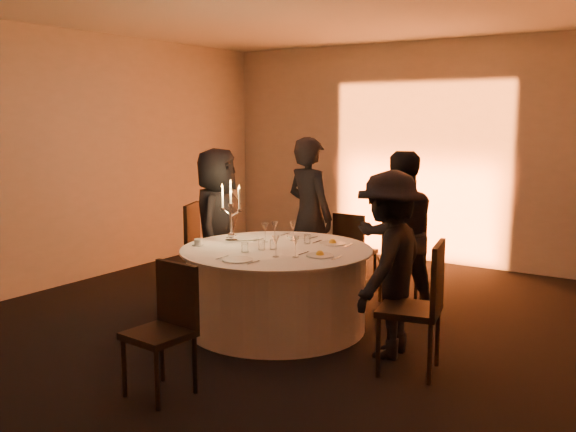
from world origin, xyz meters
The scene contains 31 objects.
floor centered at (0.00, 0.00, 0.00)m, with size 7.00×7.00×0.00m, color black.
ceiling centered at (0.00, 0.00, 3.00)m, with size 7.00×7.00×0.00m, color silver.
wall_back centered at (0.00, 3.50, 1.50)m, with size 7.00×7.00×0.00m, color beige.
wall_left centered at (-3.00, 0.00, 1.50)m, with size 7.00×7.00×0.00m, color beige.
uplighter_fixture centered at (0.00, 3.20, 0.05)m, with size 0.25×0.12×0.10m, color black.
banquet_table centered at (0.00, 0.00, 0.38)m, with size 1.80×1.80×0.77m.
chair_left centered at (-1.34, 0.50, 0.58)m, with size 0.59×0.59×1.03m.
chair_back_left centered at (-0.02, 1.58, 0.50)m, with size 0.40×0.40×0.90m.
chair_back_right centered at (0.77, 1.17, 0.58)m, with size 0.61×0.61×1.03m.
chair_right centered at (1.56, -0.30, 0.59)m, with size 0.54×0.54×1.05m.
chair_front centered at (0.15, -1.62, 0.53)m, with size 0.45×0.45×0.95m.
guest_left centered at (-1.09, 0.45, 0.83)m, with size 0.81×0.53×1.66m, color black.
guest_back_left centered at (-0.37, 1.20, 0.88)m, with size 0.65×0.42×1.77m, color black.
guest_back_right centered at (0.80, 0.99, 0.83)m, with size 0.81×0.63×1.66m, color black.
guest_right centered at (1.18, -0.06, 0.78)m, with size 1.01×0.58×1.56m, color black.
plate_left centered at (-0.53, 0.21, 0.78)m, with size 0.36×0.28×0.01m.
plate_back_left centered at (-0.14, 0.62, 0.78)m, with size 0.36×0.26×0.01m.
plate_back_right centered at (0.35, 0.46, 0.79)m, with size 0.35×0.26×0.08m.
plate_right centered at (0.52, -0.08, 0.79)m, with size 0.36×0.24×0.08m.
plate_front centered at (0.02, -0.61, 0.78)m, with size 0.36×0.27×0.01m.
coffee_cup centered at (-0.70, -0.31, 0.80)m, with size 0.11×0.11×0.07m.
candelabra centered at (-0.55, 0.02, 0.99)m, with size 0.26×0.12×0.62m.
wine_glass_a centered at (-0.22, 0.30, 0.91)m, with size 0.07×0.07×0.19m.
wine_glass_b centered at (-0.06, 0.39, 0.91)m, with size 0.07×0.07×0.19m.
wine_glass_c centered at (0.21, -0.31, 0.91)m, with size 0.07×0.07×0.19m.
wine_glass_d centered at (0.36, -0.23, 0.91)m, with size 0.07×0.07×0.19m.
wine_glass_e centered at (-0.26, 0.18, 0.91)m, with size 0.07×0.07×0.19m.
tumbler_a centered at (-0.14, -0.30, 0.82)m, with size 0.07×0.07×0.09m, color white.
tumbler_b centered at (0.00, -0.06, 0.82)m, with size 0.07×0.07×0.09m, color white.
tumbler_c centered at (0.13, 0.35, 0.82)m, with size 0.07×0.07×0.09m, color white.
tumbler_d centered at (-0.07, -0.13, 0.82)m, with size 0.07×0.07×0.09m, color white.
Camera 1 is at (3.32, -4.87, 2.00)m, focal length 40.00 mm.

